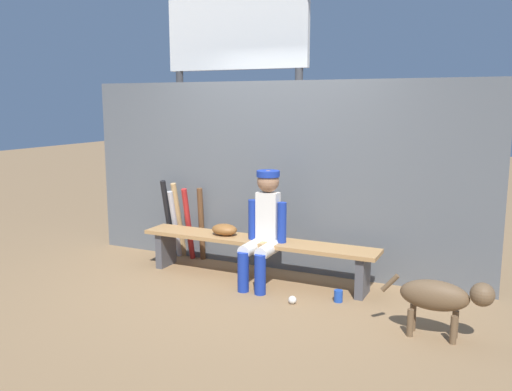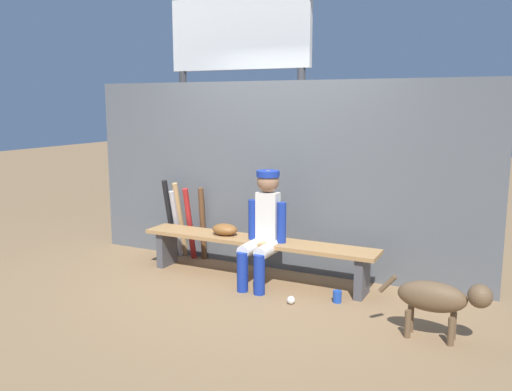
# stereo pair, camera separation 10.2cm
# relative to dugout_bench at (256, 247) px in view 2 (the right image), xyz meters

# --- Properties ---
(ground_plane) EXTENTS (30.00, 30.00, 0.00)m
(ground_plane) POSITION_rel_dugout_bench_xyz_m (0.00, 0.00, -0.34)
(ground_plane) COLOR olive
(chainlink_fence) EXTENTS (4.58, 0.03, 2.03)m
(chainlink_fence) POSITION_rel_dugout_bench_xyz_m (0.00, 0.44, 0.68)
(chainlink_fence) COLOR #595E63
(chainlink_fence) RESTS_ON ground_plane
(dugout_bench) EXTENTS (2.53, 0.36, 0.43)m
(dugout_bench) POSITION_rel_dugout_bench_xyz_m (0.00, 0.00, 0.00)
(dugout_bench) COLOR #AD7F4C
(dugout_bench) RESTS_ON ground_plane
(player_seated) EXTENTS (0.41, 0.55, 1.14)m
(player_seated) POSITION_rel_dugout_bench_xyz_m (0.13, -0.11, 0.28)
(player_seated) COLOR silver
(player_seated) RESTS_ON ground_plane
(baseball_glove) EXTENTS (0.28, 0.20, 0.12)m
(baseball_glove) POSITION_rel_dugout_bench_xyz_m (-0.37, 0.00, 0.15)
(baseball_glove) COLOR brown
(baseball_glove) RESTS_ON dugout_bench
(bat_wood_dark) EXTENTS (0.08, 0.15, 0.85)m
(bat_wood_dark) POSITION_rel_dugout_bench_xyz_m (-0.87, 0.36, 0.09)
(bat_wood_dark) COLOR brown
(bat_wood_dark) RESTS_ON ground_plane
(bat_aluminum_red) EXTENTS (0.08, 0.24, 0.86)m
(bat_aluminum_red) POSITION_rel_dugout_bench_xyz_m (-0.99, 0.28, 0.09)
(bat_aluminum_red) COLOR #B22323
(bat_aluminum_red) RESTS_ON ground_plane
(bat_wood_tan) EXTENTS (0.09, 0.24, 0.90)m
(bat_wood_tan) POSITION_rel_dugout_bench_xyz_m (-1.16, 0.35, 0.11)
(bat_wood_tan) COLOR tan
(bat_wood_tan) RESTS_ON ground_plane
(bat_aluminum_silver) EXTENTS (0.07, 0.23, 0.81)m
(bat_aluminum_silver) POSITION_rel_dugout_bench_xyz_m (-1.20, 0.31, 0.06)
(bat_aluminum_silver) COLOR #B7B7BC
(bat_aluminum_silver) RESTS_ON ground_plane
(bat_aluminum_black) EXTENTS (0.09, 0.23, 0.92)m
(bat_aluminum_black) POSITION_rel_dugout_bench_xyz_m (-1.29, 0.32, 0.12)
(bat_aluminum_black) COLOR black
(bat_aluminum_black) RESTS_ON ground_plane
(baseball) EXTENTS (0.07, 0.07, 0.07)m
(baseball) POSITION_rel_dugout_bench_xyz_m (0.59, -0.48, -0.30)
(baseball) COLOR white
(baseball) RESTS_ON ground_plane
(cup_on_ground) EXTENTS (0.08, 0.08, 0.11)m
(cup_on_ground) POSITION_rel_dugout_bench_xyz_m (0.96, -0.25, -0.28)
(cup_on_ground) COLOR #1E47AD
(cup_on_ground) RESTS_ON ground_plane
(cup_on_bench) EXTENTS (0.08, 0.08, 0.11)m
(cup_on_bench) POSITION_rel_dugout_bench_xyz_m (0.01, 0.01, 0.15)
(cup_on_bench) COLOR #1E47AD
(cup_on_bench) RESTS_ON dugout_bench
(scoreboard) EXTENTS (2.26, 0.27, 3.39)m
(scoreboard) POSITION_rel_dugout_bench_xyz_m (-0.95, 1.53, 2.03)
(scoreboard) COLOR #3F3F42
(scoreboard) RESTS_ON ground_plane
(dog) EXTENTS (0.84, 0.20, 0.49)m
(dog) POSITION_rel_dugout_bench_xyz_m (1.89, -0.66, -0.00)
(dog) COLOR brown
(dog) RESTS_ON ground_plane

